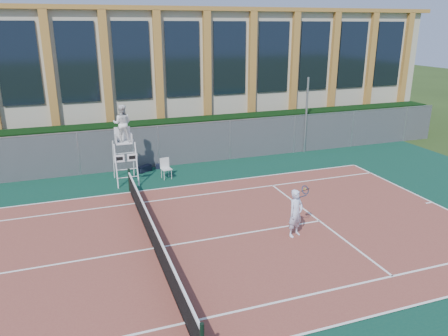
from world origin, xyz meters
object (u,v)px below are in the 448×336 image
object	(u,v)px
umpire_chair	(122,126)
tennis_player	(296,213)
plastic_chair	(165,166)
steel_pole	(306,116)

from	to	relation	value
umpire_chair	tennis_player	bearing A→B (deg)	-57.90
umpire_chair	plastic_chair	xyz separation A→B (m)	(1.90, -0.14, -2.16)
umpire_chair	steel_pole	bearing A→B (deg)	8.82
umpire_chair	plastic_chair	bearing A→B (deg)	-4.18
plastic_chair	tennis_player	size ratio (longest dim) A/B	0.58
steel_pole	umpire_chair	size ratio (longest dim) A/B	1.16
steel_pole	tennis_player	bearing A→B (deg)	-121.28
steel_pole	tennis_player	size ratio (longest dim) A/B	2.51
plastic_chair	tennis_player	distance (m)	8.23
steel_pole	umpire_chair	distance (m)	10.78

